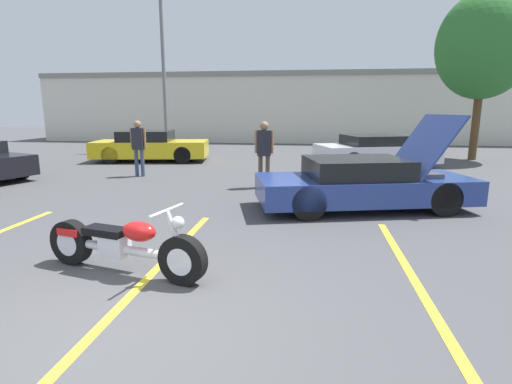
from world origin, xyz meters
name	(u,v)px	position (x,y,z in m)	size (l,w,h in m)	color
ground_plane	(110,336)	(0.00, 0.00, 0.00)	(80.00, 80.00, 0.00)	#474749
parking_stripe_middle	(154,271)	(-0.18, 1.53, 0.00)	(0.12, 5.42, 0.01)	yellow
parking_stripe_back	(418,287)	(3.22, 1.53, 0.00)	(0.12, 5.42, 0.01)	yellow
far_building	(284,106)	(0.00, 23.74, 2.34)	(32.00, 4.20, 4.40)	beige
light_pole	(165,65)	(-5.41, 16.44, 4.27)	(1.21, 0.28, 7.77)	slate
tree_background	(484,46)	(8.68, 14.87, 4.63)	(3.72, 3.72, 6.79)	brown
motorcycle	(123,245)	(-0.55, 1.44, 0.38)	(2.41, 0.90, 0.95)	black
show_car_hood_open	(364,183)	(3.03, 5.47, 0.56)	(4.84, 2.84, 2.02)	navy
parked_car_mid_row	(150,146)	(-4.76, 12.54, 0.61)	(4.83, 2.64, 1.25)	yellow
parked_car_right_row	(376,151)	(4.23, 12.01, 0.59)	(4.70, 3.23, 1.19)	silver
spectator_by_show_car	(138,143)	(-3.60, 8.84, 1.06)	(0.52, 0.23, 1.78)	#38476B
spectator_midground	(264,148)	(0.59, 7.56, 1.08)	(0.52, 0.24, 1.81)	brown
spectator_far_lot	(426,150)	(5.10, 8.66, 1.00)	(0.52, 0.22, 1.68)	gray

